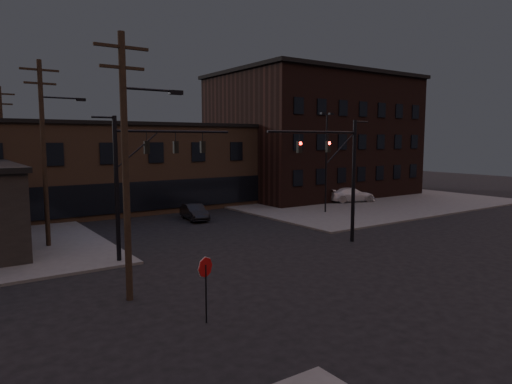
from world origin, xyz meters
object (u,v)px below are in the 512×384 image
traffic_signal_near (341,168)px  car_crossing (194,212)px  stop_sign (206,274)px  parked_car_lot_a (320,193)px  traffic_signal_far (139,171)px  parked_car_lot_b (351,195)px

traffic_signal_near → car_crossing: traffic_signal_near is taller
stop_sign → parked_car_lot_a: size_ratio=0.51×
traffic_signal_far → car_crossing: traffic_signal_far is taller
car_crossing → traffic_signal_far: bearing=-121.1°
traffic_signal_far → car_crossing: (8.31, 9.83, -4.34)m
traffic_signal_near → traffic_signal_far: bearing=163.8°
stop_sign → traffic_signal_far: bearing=82.7°
traffic_signal_near → parked_car_lot_a: 20.48m
traffic_signal_near → parked_car_lot_a: (12.60, 15.65, -3.96)m
traffic_signal_near → parked_car_lot_b: bearing=41.6°
traffic_signal_near → traffic_signal_far: (-12.07, 3.50, 0.08)m
traffic_signal_far → car_crossing: size_ratio=1.95×
stop_sign → parked_car_lot_a: bearing=40.5°
stop_sign → parked_car_lot_b: bearing=34.8°
traffic_signal_far → stop_sign: 10.55m
car_crossing → traffic_signal_near: bearing=-65.1°
parked_car_lot_a → traffic_signal_near: bearing=118.2°
stop_sign → car_crossing: stop_sign is taller
traffic_signal_near → car_crossing: size_ratio=1.95×
traffic_signal_near → stop_sign: 15.17m
traffic_signal_far → stop_sign: size_ratio=3.23×
traffic_signal_near → parked_car_lot_a: bearing=51.2°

